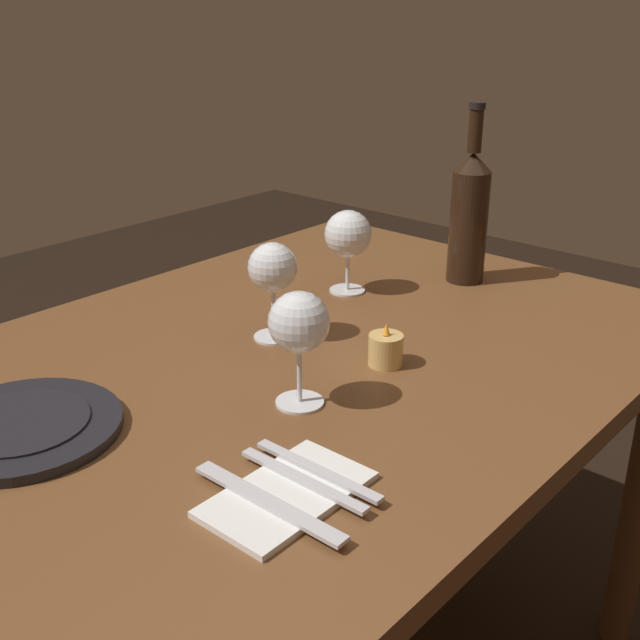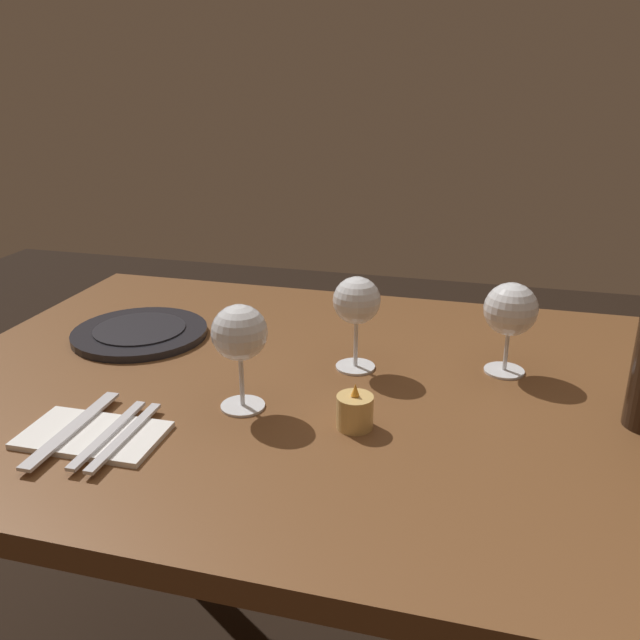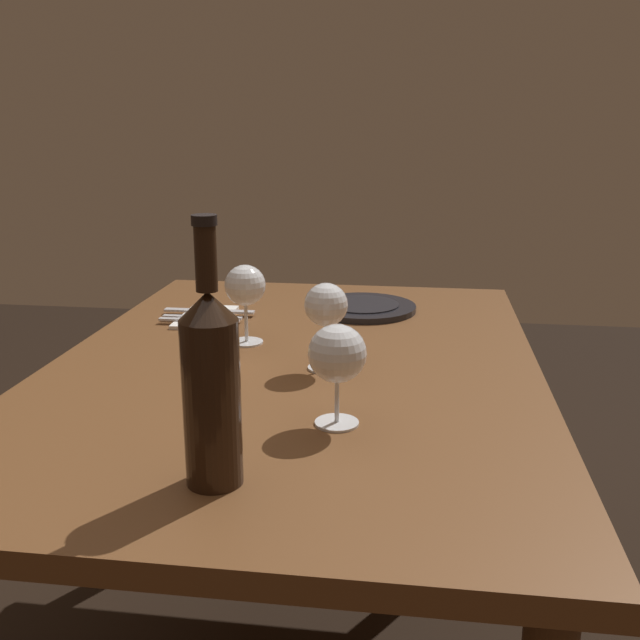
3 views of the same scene
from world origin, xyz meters
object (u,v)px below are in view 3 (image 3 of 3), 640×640
wine_bottle (211,384)px  fork_inner (202,317)px  wine_glass_left (326,307)px  wine_glass_centre (337,356)px  table_knife (209,311)px  dinner_plate (363,307)px  wine_glass_right (245,287)px  fork_outer (199,320)px  folded_napkin (206,317)px  votive_candle (216,359)px

wine_bottle → fork_inner: bearing=17.9°
fork_inner → wine_glass_left: bearing=-131.1°
wine_glass_centre → wine_bottle: size_ratio=0.46×
wine_bottle → table_knife: (0.77, 0.23, -0.12)m
wine_glass_centre → dinner_plate: 0.67m
wine_glass_left → wine_glass_right: size_ratio=0.99×
dinner_plate → fork_inner: (-0.15, 0.35, 0.00)m
table_knife → wine_bottle: bearing=-163.3°
wine_glass_centre → fork_outer: bearing=36.3°
wine_glass_centre → folded_napkin: 0.66m
wine_glass_left → table_knife: (0.33, 0.31, -0.10)m
wine_glass_right → fork_outer: 0.21m
table_knife → votive_candle: bearing=-161.9°
wine_bottle → votive_candle: 0.43m
wine_bottle → fork_outer: size_ratio=1.86×
wine_glass_right → table_knife: 0.26m
wine_glass_centre → fork_inner: 0.64m
wine_glass_right → votive_candle: size_ratio=2.40×
fork_inner → table_knife: 0.06m
wine_glass_right → fork_inner: (0.14, 0.13, -0.11)m
votive_candle → fork_inner: size_ratio=0.37×
wine_glass_left → wine_glass_centre: 0.25m
fork_inner → table_knife: bearing=-0.0°
votive_candle → folded_napkin: bearing=19.6°
wine_bottle → fork_inner: wine_bottle is taller
fork_inner → table_knife: size_ratio=0.86×
dinner_plate → wine_glass_centre: bearing=-178.7°
dinner_plate → table_knife: 0.36m
wine_glass_centre → fork_outer: (0.49, 0.36, -0.10)m
folded_napkin → wine_bottle: bearing=-162.7°
wine_glass_left → fork_inner: (0.27, 0.31, -0.10)m
wine_glass_centre → dinner_plate: wine_glass_centre is taller
fork_inner → table_knife: same height
votive_candle → wine_glass_centre: bearing=-130.0°
wine_glass_centre → votive_candle: size_ratio=2.30×
wine_glass_left → wine_glass_centre: (-0.24, -0.05, -0.01)m
table_knife → dinner_plate: bearing=-75.2°
wine_glass_left → fork_outer: bearing=51.6°
wine_glass_centre → fork_inner: bearing=35.0°
fork_inner → fork_outer: bearing=180.0°
fork_outer → table_knife: 0.08m
dinner_plate → folded_napkin: bearing=109.4°
wine_glass_centre → fork_outer: size_ratio=0.85×
votive_candle → wine_glass_left: bearing=-78.3°
table_knife → fork_inner: bearing=180.0°
wine_glass_centre → wine_bottle: 0.24m
wine_glass_right → dinner_plate: 0.37m
table_knife → wine_glass_centre: bearing=-147.7°
fork_inner → dinner_plate: bearing=-67.0°
fork_inner → fork_outer: (-0.02, 0.00, 0.00)m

